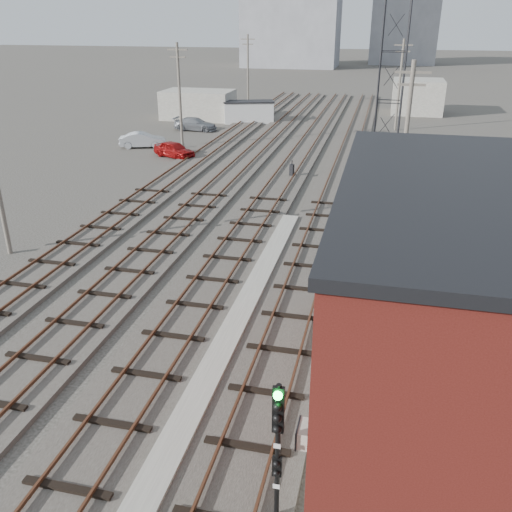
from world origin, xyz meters
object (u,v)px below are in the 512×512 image
(signal_mast, at_px, (277,447))
(car_silver, at_px, (143,140))
(car_grey, at_px, (195,124))
(switch_stand, at_px, (292,170))
(car_red, at_px, (174,150))
(site_trailer, at_px, (248,112))

(signal_mast, distance_m, car_silver, 41.75)
(car_grey, bearing_deg, signal_mast, -156.52)
(signal_mast, height_order, car_grey, signal_mast)
(car_silver, relative_size, car_grey, 0.91)
(switch_stand, distance_m, car_grey, 20.57)
(signal_mast, bearing_deg, car_red, 114.66)
(site_trailer, xyz_separation_m, car_silver, (-6.35, -14.66, -0.52))
(car_silver, bearing_deg, car_grey, -31.86)
(signal_mast, bearing_deg, car_grey, 111.21)
(car_grey, bearing_deg, site_trailer, -34.23)
(switch_stand, xyz_separation_m, car_red, (-10.82, 4.17, 0.08))
(car_red, bearing_deg, car_grey, 36.56)
(car_silver, bearing_deg, signal_mast, -170.67)
(switch_stand, bearing_deg, site_trailer, 127.38)
(car_red, bearing_deg, switch_stand, -84.94)
(car_silver, height_order, car_grey, car_silver)
(site_trailer, distance_m, car_silver, 15.98)
(signal_mast, relative_size, switch_stand, 3.20)
(car_silver, bearing_deg, site_trailer, -42.30)
(signal_mast, distance_m, switch_stand, 30.05)
(car_silver, distance_m, car_grey, 9.06)
(signal_mast, distance_m, car_grey, 48.93)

